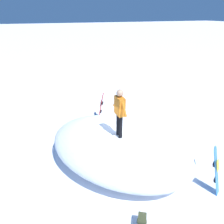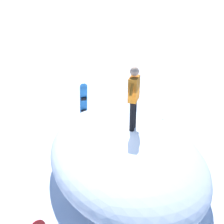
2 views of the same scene
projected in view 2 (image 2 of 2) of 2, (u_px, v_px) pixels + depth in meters
ground at (105, 183)px, 8.10m from camera, size 240.00×240.00×0.00m
snow_mound at (125, 154)px, 8.16m from camera, size 7.07×6.57×1.35m
snowboarder_standing at (134, 94)px, 7.65m from camera, size 1.06×0.23×1.76m
snowboard_secondary_upright at (84, 103)px, 10.87m from camera, size 0.51×0.45×1.70m
backpack_near at (158, 125)px, 10.71m from camera, size 0.56×0.47×0.40m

